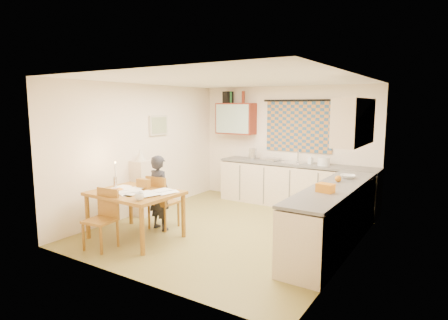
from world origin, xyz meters
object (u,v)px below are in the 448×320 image
Objects in this scene: dining_table at (136,215)px; person at (159,193)px; counter_back at (295,185)px; stove at (306,241)px; counter_right at (334,217)px; chair_far at (163,212)px; shelf_stand at (141,188)px.

person reaches higher than dining_table.
person reaches higher than counter_back.
person is (-2.72, 0.34, 0.20)m from stove.
stove reaches higher than dining_table.
stove is 0.68× the size of person.
counter_right is 3.06m from dining_table.
person reaches higher than counter_right.
counter_right is at bearing 90.00° from stove.
dining_table is 1.07× the size of person.
stove is (0.00, -1.14, -0.02)m from counter_right.
stove is (1.33, -2.95, -0.02)m from counter_back.
chair_far reaches higher than counter_right.
counter_back reaches higher than stove.
chair_far reaches higher than dining_table.
dining_table is at bearing -114.50° from counter_back.
shelf_stand reaches higher than dining_table.
person is (-0.00, -0.08, 0.35)m from chair_far.
stove is at bearing -11.82° from shelf_stand.
counter_back is at bearing 114.31° from stove.
chair_far is (0.04, 0.60, -0.09)m from dining_table.
person is at bearing -25.92° from shelf_stand.
chair_far reaches higher than counter_back.
counter_back is at bearing 66.75° from dining_table.
chair_far is (-1.39, -2.53, -0.17)m from counter_back.
dining_table is at bearing 84.92° from chair_far.
chair_far is at bearing -118.79° from counter_back.
counter_back is at bearing 126.35° from counter_right.
counter_back is 3.12m from shelf_stand.
person is at bearing 87.17° from dining_table.
counter_back is 2.59× the size of person.
shelf_stand reaches higher than stove.
chair_far is (-2.72, 0.42, -0.15)m from stove.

